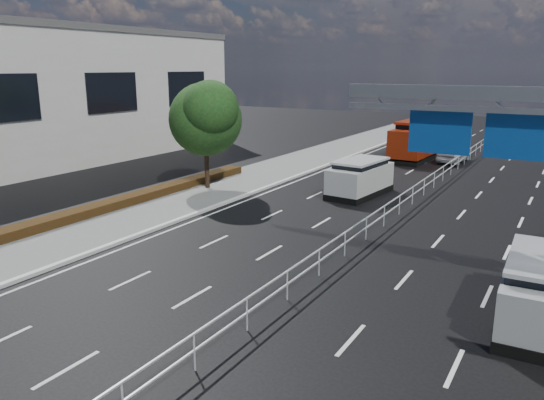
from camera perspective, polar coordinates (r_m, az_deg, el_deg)
The scene contains 8 objects.
median_fence at distance 31.84m, azimuth 15.72°, elevation 1.13°, with size 0.05×85.00×1.02m.
near_building at distance 45.61m, azimuth -25.76°, elevation 9.73°, with size 12.00×38.00×10.00m, color beige.
near_tree_back at distance 32.36m, azimuth -7.13°, elevation 9.08°, with size 4.84×4.51×6.69m.
white_minivan at distance 31.69m, azimuth 9.47°, elevation 2.37°, with size 2.63×5.12×2.14m.
red_bus at distance 46.83m, azimuth 15.98°, elevation 6.53°, with size 3.05×10.76×3.18m.
near_car_silver at distance 44.78m, azimuth 18.93°, elevation 4.78°, with size 1.71×4.24×1.45m, color silver.
near_car_dark at distance 62.06m, azimuth 16.38°, elevation 7.40°, with size 1.60×4.59×1.51m, color black.
silver_minivan at distance 17.56m, azimuth 27.15°, elevation -8.74°, with size 2.29×5.12×2.10m.
Camera 1 is at (7.65, -7.64, 7.38)m, focal length 35.00 mm.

